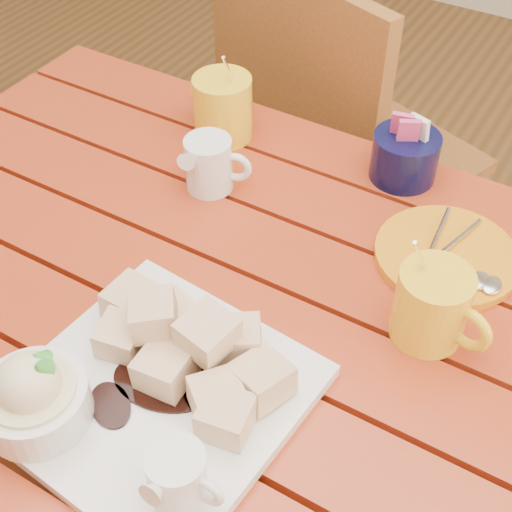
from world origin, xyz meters
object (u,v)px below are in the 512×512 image
Objects in this scene: table at (245,368)px; orange_saucer at (447,256)px; coffee_mug_right at (433,306)px; dessert_plate at (133,387)px; chair_far at (330,149)px; coffee_mug_left at (222,106)px.

orange_saucer is (0.17, 0.21, 0.11)m from table.
coffee_mug_right reaches higher than table.
dessert_plate is 0.34m from coffee_mug_right.
table is 0.30m from orange_saucer.
coffee_mug_right is 0.76× the size of orange_saucer.
coffee_mug_right is (0.23, 0.25, 0.02)m from dessert_plate.
orange_saucer is 0.20× the size of chair_far.
dessert_plate is at bearing 120.79° from chair_far.
chair_far is (0.03, 0.35, -0.29)m from coffee_mug_left.
coffee_mug_left reaches higher than table.
orange_saucer is at bearing 50.16° from table.
coffee_mug_left is 0.41m from orange_saucer.
chair_far is at bearing 106.36° from table.
coffee_mug_left reaches higher than coffee_mug_right.
chair_far is at bearing 138.83° from coffee_mug_right.
chair_far is at bearing 129.69° from orange_saucer.
chair_far is at bearing 100.98° from dessert_plate.
dessert_plate is 0.87m from chair_far.
dessert_plate reaches higher than orange_saucer.
coffee_mug_left is at bearing 167.67° from orange_saucer.
coffee_mug_right is 0.15× the size of chair_far.
dessert_plate reaches higher than table.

